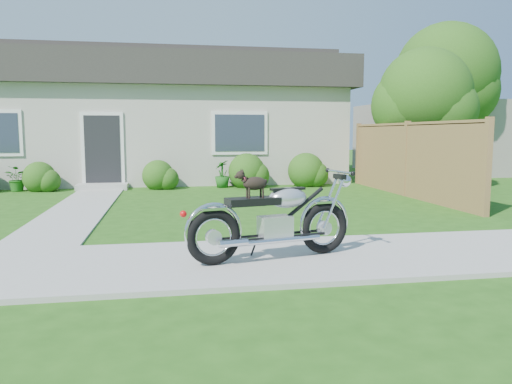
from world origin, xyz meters
TOP-DOWN VIEW (x-y plane):
  - ground at (0.00, 0.00)m, footprint 80.00×80.00m
  - sidewalk at (0.00, 0.00)m, footprint 24.00×2.20m
  - walkway at (-1.50, 5.00)m, footprint 1.20×8.00m
  - house at (-0.00, 11.99)m, footprint 12.60×7.03m
  - fence at (6.30, 5.75)m, footprint 0.12×6.62m
  - tree_near at (7.67, 7.18)m, footprint 2.66×2.61m
  - tree_far at (10.27, 10.52)m, footprint 3.58×3.58m
  - shrub_row at (0.79, 8.50)m, footprint 10.18×1.09m
  - potted_plant_left at (-3.72, 8.55)m, footprint 0.85×0.83m
  - potted_plant_right at (1.92, 8.55)m, footprint 0.61×0.61m
  - motorcycle_with_dog at (1.63, -0.08)m, footprint 2.20×0.81m

SIDE VIEW (x-z plane):
  - ground at x=0.00m, z-range 0.00..0.00m
  - walkway at x=-1.50m, z-range 0.00..0.03m
  - sidewalk at x=0.00m, z-range 0.00..0.04m
  - potted_plant_left at x=-3.72m, z-range 0.00..0.71m
  - potted_plant_right at x=1.92m, z-range 0.00..0.80m
  - shrub_row at x=0.79m, z-range -0.12..0.97m
  - motorcycle_with_dog at x=1.63m, z-range -0.02..1.09m
  - fence at x=6.30m, z-range -0.01..1.89m
  - house at x=0.00m, z-range -0.09..4.41m
  - tree_near at x=7.67m, z-range 0.56..4.56m
  - tree_far at x=10.27m, z-range 0.78..6.26m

